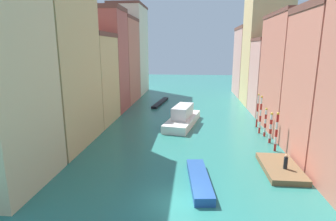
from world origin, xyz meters
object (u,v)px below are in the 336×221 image
at_px(mooring_pole_2, 265,122).
at_px(vaporetto_white, 183,118).
at_px(motorboat_0, 199,180).
at_px(gondola_black, 160,103).
at_px(mooring_pole_1, 271,127).
at_px(mooring_pole_4, 258,110).
at_px(waterfront_dock, 280,168).
at_px(mooring_pole_0, 276,132).
at_px(person_on_dock, 286,162).
at_px(mooring_pole_3, 260,114).

height_order(mooring_pole_2, vaporetto_white, mooring_pole_2).
bearing_deg(motorboat_0, gondola_black, 102.40).
relative_size(mooring_pole_1, mooring_pole_4, 0.78).
bearing_deg(waterfront_dock, mooring_pole_0, 79.79).
bearing_deg(mooring_pole_1, vaporetto_white, 147.10).
distance_m(person_on_dock, motorboat_0, 8.49).
distance_m(mooring_pole_0, mooring_pole_3, 6.64).
xyz_separation_m(waterfront_dock, mooring_pole_4, (0.99, 14.84, 2.28)).
relative_size(person_on_dock, mooring_pole_1, 0.36).
bearing_deg(mooring_pole_2, vaporetto_white, 157.36).
xyz_separation_m(mooring_pole_3, mooring_pole_4, (0.29, 3.04, -0.12)).
bearing_deg(waterfront_dock, motorboat_0, -156.60).
bearing_deg(gondola_black, vaporetto_white, -71.20).
height_order(person_on_dock, mooring_pole_3, mooring_pole_3).
bearing_deg(vaporetto_white, mooring_pole_3, -17.14).
relative_size(mooring_pole_0, vaporetto_white, 0.40).
bearing_deg(mooring_pole_4, motorboat_0, -115.82).
relative_size(mooring_pole_0, mooring_pole_2, 1.17).
relative_size(person_on_dock, mooring_pole_3, 0.27).
height_order(mooring_pole_4, vaporetto_white, mooring_pole_4).
relative_size(mooring_pole_1, vaporetto_white, 0.34).
relative_size(waterfront_dock, mooring_pole_1, 1.63).
relative_size(mooring_pole_4, gondola_black, 0.47).
height_order(mooring_pole_1, vaporetto_white, mooring_pole_1).
relative_size(mooring_pole_0, mooring_pole_4, 0.91).
bearing_deg(mooring_pole_0, mooring_pole_4, 89.64).
height_order(waterfront_dock, mooring_pole_0, mooring_pole_0).
relative_size(mooring_pole_3, motorboat_0, 0.71).
bearing_deg(mooring_pole_1, mooring_pole_0, -93.00).
height_order(mooring_pole_1, mooring_pole_2, mooring_pole_1).
distance_m(gondola_black, motorboat_0, 34.88).
xyz_separation_m(mooring_pole_1, vaporetto_white, (-11.09, 7.18, -0.91)).
distance_m(waterfront_dock, person_on_dock, 1.16).
bearing_deg(mooring_pole_3, vaporetto_white, 162.86).
distance_m(mooring_pole_3, gondola_black, 24.88).
bearing_deg(mooring_pole_0, mooring_pole_2, 88.48).
distance_m(mooring_pole_2, vaporetto_white, 12.05).
bearing_deg(waterfront_dock, mooring_pole_1, 82.27).
bearing_deg(mooring_pole_4, mooring_pole_2, -88.94).
relative_size(person_on_dock, mooring_pole_4, 0.28).
height_order(mooring_pole_2, gondola_black, mooring_pole_2).
bearing_deg(motorboat_0, mooring_pole_0, 44.33).
bearing_deg(mooring_pole_3, mooring_pole_4, 84.53).
height_order(person_on_dock, mooring_pole_1, mooring_pole_1).
height_order(waterfront_dock, mooring_pole_2, mooring_pole_2).
xyz_separation_m(person_on_dock, vaporetto_white, (-10.20, 15.80, -0.08)).
bearing_deg(mooring_pole_4, person_on_dock, -92.99).
bearing_deg(mooring_pole_4, mooring_pole_3, -95.47).
bearing_deg(mooring_pole_3, gondola_black, 130.31).
xyz_separation_m(person_on_dock, mooring_pole_4, (0.81, 15.54, 1.38)).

